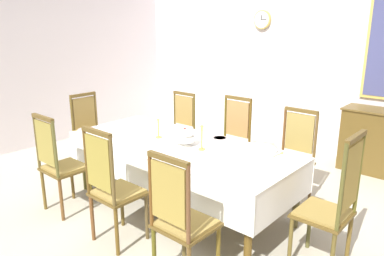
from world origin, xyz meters
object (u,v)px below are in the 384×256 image
chair_south_b (112,186)px  bowl_near_left (86,130)px  chair_head_east (333,203)px  soup_tureen (185,137)px  bowl_far_right (148,121)px  chair_north_b (231,140)px  chair_north_c (293,155)px  chair_south_c (180,218)px  bowl_far_left (220,139)px  dining_table (179,150)px  chair_head_west (91,131)px  bowl_near_right (270,150)px  mounted_clock (262,20)px  chair_south_a (59,162)px  chair_north_a (178,128)px  spoon_secondary (281,153)px  spoon_primary (82,129)px  candlestick_east (202,136)px

chair_south_b → bowl_near_left: chair_south_b is taller
chair_head_east → bowl_near_left: chair_head_east is taller
soup_tureen → bowl_far_right: soup_tureen is taller
chair_north_b → chair_north_c: size_ratio=1.03×
chair_south_c → bowl_far_left: size_ratio=6.54×
dining_table → bowl_near_left: bearing=-160.6°
dining_table → chair_north_c: size_ratio=2.38×
chair_south_b → chair_north_b: chair_south_b is taller
chair_head_west → bowl_near_right: 2.66m
chair_north_c → mounted_clock: size_ratio=3.58×
bowl_near_left → chair_head_west: bearing=142.9°
chair_south_a → chair_north_a: chair_south_a is taller
chair_north_b → bowl_near_left: bearing=48.5°
soup_tureen → spoon_secondary: 1.03m
spoon_secondary → mounted_clock: bearing=130.8°
dining_table → bowl_near_left: (-1.17, -0.41, 0.10)m
bowl_near_left → spoon_primary: 0.13m
chair_south_a → mounted_clock: bearing=86.9°
soup_tureen → spoon_primary: bearing=-164.4°
chair_south_c → soup_tureen: (-0.82, 0.95, 0.27)m
chair_head_east → bowl_far_right: bearing=81.6°
bowl_far_right → spoon_primary: bowl_far_right is taller
chair_south_b → spoon_primary: bearing=157.0°
chair_south_a → soup_tureen: size_ratio=4.60×
chair_south_a → spoon_secondary: chair_south_a is taller
chair_south_c → mounted_clock: bearing=113.1°
chair_north_b → chair_head_east: size_ratio=0.92×
dining_table → chair_south_c: chair_south_c is taller
chair_head_east → bowl_far_left: chair_head_east is taller
chair_south_c → spoon_secondary: size_ratio=6.33×
dining_table → spoon_primary: spoon_primary is taller
chair_head_east → bowl_far_left: bearing=75.6°
chair_south_a → chair_south_b: (0.94, -0.00, 0.01)m
bowl_far_right → spoon_primary: 0.86m
candlestick_east → chair_head_east: bearing=0.0°
dining_table → chair_head_east: 1.73m
chair_south_b → dining_table: bearing=92.3°
chair_south_c → bowl_far_right: bearing=143.8°
chair_north_b → candlestick_east: size_ratio=3.02×
chair_head_west → spoon_secondary: 2.78m
chair_south_c → bowl_far_right: (-1.84, 1.35, 0.20)m
chair_south_a → chair_north_a: (0.00, 1.90, -0.02)m
chair_south_b → chair_head_west: (-1.76, 0.96, -0.02)m
chair_north_c → spoon_primary: size_ratio=6.23×
bowl_far_left → chair_north_a: bearing=154.1°
chair_south_b → bowl_far_left: 1.36m
chair_north_b → chair_head_west: bearing=28.5°
soup_tureen → chair_south_b: bearing=-92.9°
chair_north_b → spoon_secondary: chair_north_b is taller
soup_tureen → spoon_primary: (-1.39, -0.39, -0.09)m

